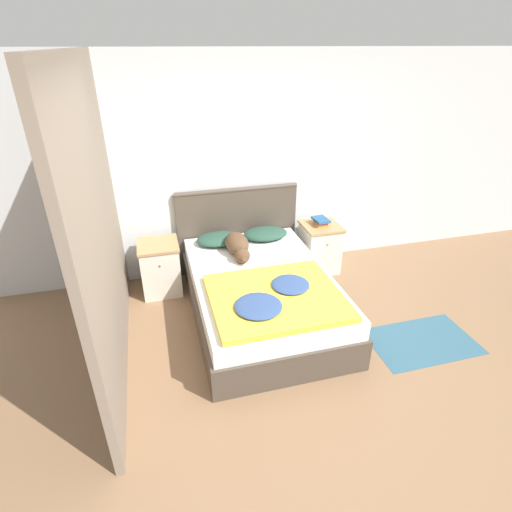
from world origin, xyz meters
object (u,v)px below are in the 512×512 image
(nightstand_left, at_px, (161,267))
(dog, at_px, (238,245))
(nightstand_right, at_px, (320,247))
(pillow_right, at_px, (265,234))
(book_stack, at_px, (321,221))
(pillow_left, at_px, (219,239))
(bed, at_px, (261,295))

(nightstand_left, bearing_deg, dog, -17.74)
(nightstand_right, relative_size, pillow_right, 1.16)
(nightstand_left, bearing_deg, nightstand_right, 0.00)
(dog, xyz_separation_m, book_stack, (1.10, 0.29, 0.05))
(pillow_right, xyz_separation_m, book_stack, (0.70, -0.02, 0.09))
(nightstand_left, bearing_deg, pillow_left, 2.86)
(bed, distance_m, nightstand_right, 1.25)
(pillow_left, bearing_deg, nightstand_left, -177.14)
(pillow_left, relative_size, book_stack, 2.28)
(pillow_right, height_order, book_stack, book_stack)
(nightstand_left, height_order, pillow_left, pillow_left)
(nightstand_right, distance_m, dog, 1.18)
(dog, bearing_deg, bed, -75.63)
(pillow_left, distance_m, pillow_right, 0.56)
(dog, bearing_deg, book_stack, 14.54)
(nightstand_right, xyz_separation_m, pillow_left, (-1.26, 0.04, 0.26))
(bed, relative_size, nightstand_right, 3.42)
(nightstand_right, bearing_deg, book_stack, 121.12)
(nightstand_right, height_order, book_stack, book_stack)
(pillow_right, relative_size, book_stack, 2.28)
(pillow_right, relative_size, dog, 0.82)
(nightstand_right, xyz_separation_m, pillow_right, (-0.70, 0.04, 0.26))
(bed, relative_size, pillow_left, 3.95)
(nightstand_right, bearing_deg, pillow_left, 178.40)
(dog, bearing_deg, pillow_right, 37.17)
(bed, bearing_deg, pillow_left, 109.05)
(bed, relative_size, book_stack, 9.02)
(bed, bearing_deg, dog, 104.37)
(nightstand_right, relative_size, dog, 0.94)
(nightstand_right, bearing_deg, bed, -141.82)
(nightstand_left, xyz_separation_m, nightstand_right, (1.97, 0.00, 0.00))
(pillow_left, height_order, pillow_right, same)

